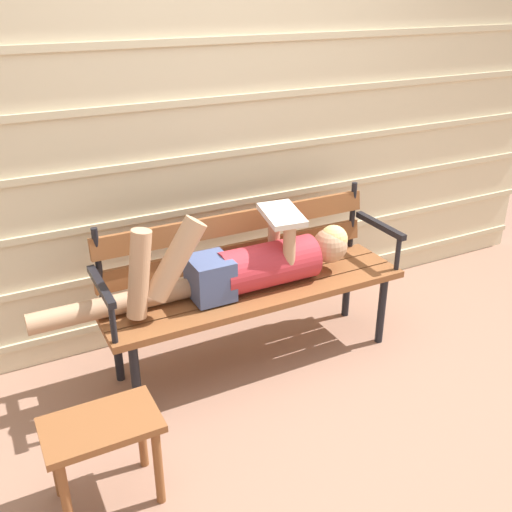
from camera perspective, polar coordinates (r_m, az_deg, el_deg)
name	(u,v)px	position (r m, az deg, el deg)	size (l,w,h in m)	color
ground_plane	(266,370)	(3.19, 0.96, -11.09)	(12.00, 12.00, 0.00)	#936B56
house_siding	(211,127)	(3.22, -4.38, 12.46)	(4.89, 0.08, 2.36)	beige
park_bench	(250,275)	(3.07, -0.56, -1.91)	(1.62, 0.45, 0.85)	brown
reclining_person	(243,266)	(2.94, -1.31, -0.94)	(1.67, 0.27, 0.49)	#B72D38
footstool	(103,438)	(2.41, -14.76, -16.87)	(0.44, 0.27, 0.39)	brown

